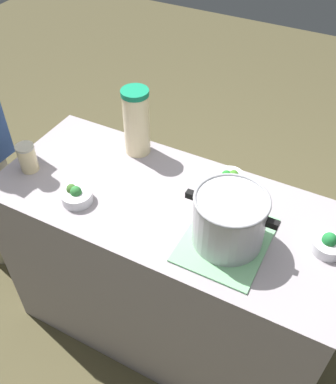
{
  "coord_description": "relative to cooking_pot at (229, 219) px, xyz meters",
  "views": [
    {
      "loc": [
        -0.55,
        1.04,
        2.05
      ],
      "look_at": [
        0.0,
        0.0,
        0.94
      ],
      "focal_mm": 40.34,
      "sensor_mm": 36.0,
      "label": 1
    }
  ],
  "objects": [
    {
      "name": "ground_plane",
      "position": [
        0.27,
        -0.08,
        -1.0
      ],
      "size": [
        8.0,
        8.0,
        0.0
      ],
      "primitive_type": "plane",
      "color": "brown"
    },
    {
      "name": "counter_slab",
      "position": [
        0.27,
        -0.08,
        -0.56
      ],
      "size": [
        1.4,
        0.61,
        0.89
      ],
      "primitive_type": "cube",
      "color": "gray",
      "rests_on": "ground_plane"
    },
    {
      "name": "dish_cloth",
      "position": [
        0.0,
        0.0,
        -0.11
      ],
      "size": [
        0.28,
        0.36,
        0.01
      ],
      "primitive_type": "cube",
      "color": "#76B57F",
      "rests_on": "counter_slab"
    },
    {
      "name": "cooking_pot",
      "position": [
        0.0,
        0.0,
        0.0
      ],
      "size": [
        0.32,
        0.25,
        0.2
      ],
      "color": "#B7B7BC",
      "rests_on": "dish_cloth"
    },
    {
      "name": "lemonade_pitcher",
      "position": [
        0.53,
        -0.3,
        0.04
      ],
      "size": [
        0.11,
        0.11,
        0.3
      ],
      "color": "#F9E1A7",
      "rests_on": "counter_slab"
    },
    {
      "name": "mason_jar",
      "position": [
        0.87,
        0.02,
        -0.05
      ],
      "size": [
        0.08,
        0.08,
        0.12
      ],
      "color": "beige",
      "rests_on": "counter_slab"
    },
    {
      "name": "broccoli_bowl_front",
      "position": [
        -0.32,
        -0.12,
        -0.08
      ],
      "size": [
        0.11,
        0.11,
        0.08
      ],
      "color": "silver",
      "rests_on": "counter_slab"
    },
    {
      "name": "broccoli_bowl_center",
      "position": [
        0.58,
        0.08,
        -0.08
      ],
      "size": [
        0.12,
        0.12,
        0.07
      ],
      "color": "silver",
      "rests_on": "counter_slab"
    },
    {
      "name": "broccoli_bowl_back",
      "position": [
        0.1,
        -0.27,
        -0.08
      ],
      "size": [
        0.11,
        0.11,
        0.08
      ],
      "color": "silver",
      "rests_on": "counter_slab"
    }
  ]
}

